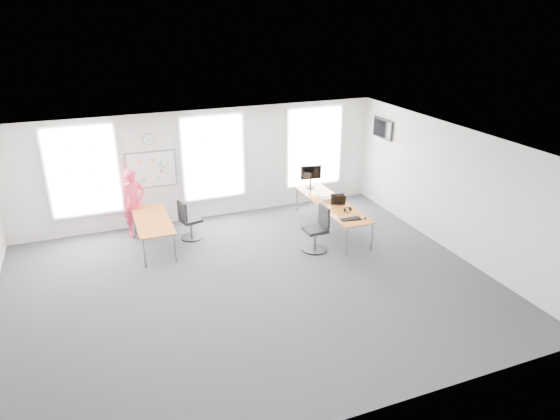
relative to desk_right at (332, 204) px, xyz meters
name	(u,v)px	position (x,y,z in m)	size (l,w,h in m)	color
floor	(251,286)	(-2.89, -1.98, -0.69)	(10.00, 10.00, 0.00)	#29292E
ceiling	(247,148)	(-2.89, -1.98, 2.31)	(10.00, 10.00, 0.00)	white
wall_back	(202,165)	(-2.89, 2.02, 0.81)	(10.00, 10.00, 0.00)	white
wall_front	(345,334)	(-2.89, -5.98, 0.81)	(10.00, 10.00, 0.00)	white
wall_right	(452,189)	(2.11, -1.98, 0.81)	(10.00, 10.00, 0.00)	white
window_left	(83,171)	(-5.89, 1.99, 1.01)	(1.60, 0.06, 2.20)	white
window_mid	(213,157)	(-2.59, 1.99, 1.01)	(1.60, 0.06, 2.20)	white
window_right	(314,147)	(0.41, 1.99, 1.01)	(1.60, 0.06, 2.20)	white
desk_right	(332,204)	(0.00, 0.00, 0.00)	(0.81, 3.05, 0.74)	orange
desk_left	(152,222)	(-4.50, 0.61, -0.01)	(0.81, 2.03, 0.74)	orange
chair_right	(318,231)	(-0.86, -0.96, -0.21)	(0.59, 0.59, 1.11)	black
chair_left	(189,222)	(-3.60, 0.79, -0.24)	(0.57, 0.57, 1.03)	black
person	(134,203)	(-4.80, 1.54, 0.18)	(0.64, 0.42, 1.75)	#DE304F
whiteboard	(151,170)	(-4.24, 1.99, 0.86)	(1.20, 0.03, 0.90)	white
wall_clock	(148,139)	(-4.24, 1.99, 1.66)	(0.30, 0.30, 0.04)	gray
tv	(383,129)	(2.06, 1.02, 1.61)	(0.06, 0.90, 0.55)	black
keyboard	(351,219)	(-0.07, -1.15, 0.06)	(0.49, 0.18, 0.02)	black
mouse	(365,218)	(0.26, -1.24, 0.07)	(0.07, 0.12, 0.04)	black
lens_cap	(348,213)	(0.06, -0.76, 0.05)	(0.06, 0.06, 0.01)	black
headphones	(347,209)	(0.10, -0.67, 0.10)	(0.19, 0.10, 0.11)	black
laptop_sleeve	(338,200)	(0.09, -0.18, 0.19)	(0.36, 0.28, 0.28)	black
paper_stack	(327,199)	(-0.06, 0.16, 0.10)	(0.29, 0.22, 0.10)	beige
monitor	(311,175)	(-0.03, 1.23, 0.44)	(0.59, 0.24, 0.65)	black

